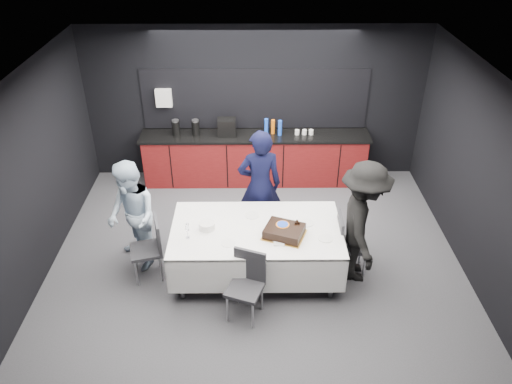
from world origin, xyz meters
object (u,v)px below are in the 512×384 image
chair_left (151,244)px  chair_right (347,240)px  champagne_flute (187,228)px  party_table (256,237)px  cake_assembly (284,231)px  person_center (260,186)px  person_right (362,223)px  plate_stack (207,226)px  person_left (132,217)px  chair_near (247,280)px

chair_left → chair_right: bearing=1.5°
champagne_flute → party_table: bearing=12.4°
cake_assembly → party_table: bearing=157.0°
champagne_flute → person_center: person_center is taller
chair_right → person_right: person_right is taller
champagne_flute → person_right: bearing=3.7°
party_table → champagne_flute: (-0.91, -0.20, 0.30)m
plate_stack → person_left: bearing=168.1°
chair_right → person_right: bearing=-29.1°
person_left → cake_assembly: bearing=45.7°
party_table → plate_stack: (-0.67, 0.00, 0.19)m
champagne_flute → plate_stack: bearing=39.9°
party_table → person_center: size_ratio=1.28×
party_table → chair_left: (-1.45, -0.03, -0.11)m
cake_assembly → chair_left: (-1.82, 0.13, -0.31)m
chair_near → person_center: person_center is taller
chair_right → cake_assembly: bearing=-167.5°
plate_stack → chair_left: 0.84m
chair_left → chair_right: 2.72m
champagne_flute → person_left: size_ratio=0.14×
champagne_flute → chair_right: (2.17, 0.24, -0.40)m
plate_stack → person_left: size_ratio=0.13×
chair_left → person_center: bearing=31.7°
cake_assembly → person_center: 1.11m
person_left → chair_right: bearing=52.5°
chair_left → chair_near: size_ratio=1.00×
party_table → person_center: person_center is taller
chair_near → person_center: bearing=83.7°
chair_near → chair_right: bearing=30.0°
champagne_flute → person_left: 0.93m
chair_left → chair_near: 1.52m
party_table → person_left: person_left is taller
chair_right → person_center: (-1.20, 0.86, 0.37)m
person_left → person_center: bearing=76.9°
champagne_flute → person_right: (2.33, 0.15, -0.04)m
chair_right → plate_stack: bearing=-178.8°
party_table → person_center: bearing=86.2°
cake_assembly → person_left: person_left is taller
party_table → champagne_flute: bearing=-167.6°
plate_stack → chair_near: bearing=-54.5°
chair_right → chair_near: (-1.39, -0.80, 0.00)m
person_left → party_table: bearing=48.6°
plate_stack → person_center: size_ratio=0.12×
plate_stack → person_center: 1.16m
chair_right → chair_near: bearing=-150.0°
chair_left → chair_right: size_ratio=1.00×
party_table → plate_stack: plate_stack is taller
chair_near → person_left: (-1.60, 0.99, 0.29)m
champagne_flute → chair_right: bearing=6.3°
champagne_flute → chair_near: size_ratio=0.24×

